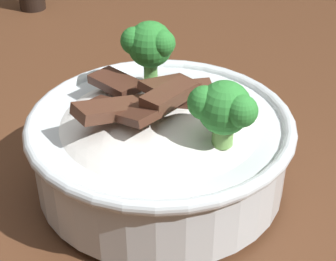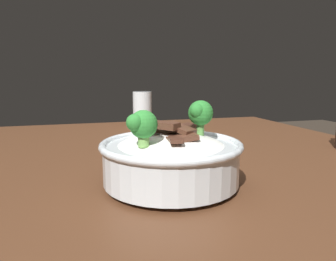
# 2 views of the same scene
# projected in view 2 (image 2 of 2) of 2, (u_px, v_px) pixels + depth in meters

# --- Properties ---
(dining_table) EXTENTS (1.32, 1.08, 0.78)m
(dining_table) POSITION_uv_depth(u_px,v_px,m) (196.00, 217.00, 0.67)
(dining_table) COLOR #56331E
(dining_table) RESTS_ON ground
(rice_bowl) EXTENTS (0.24, 0.24, 0.14)m
(rice_bowl) POSITION_uv_depth(u_px,v_px,m) (171.00, 155.00, 0.51)
(rice_bowl) COLOR silver
(rice_bowl) RESTS_ON dining_table
(drinking_glass) EXTENTS (0.07, 0.07, 0.13)m
(drinking_glass) POSITION_uv_depth(u_px,v_px,m) (142.00, 112.00, 1.13)
(drinking_glass) COLOR white
(drinking_glass) RESTS_ON dining_table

